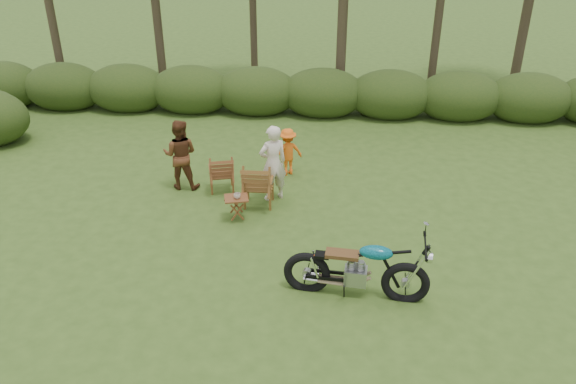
# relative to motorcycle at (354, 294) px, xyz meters

# --- Properties ---
(ground) EXTENTS (80.00, 80.00, 0.00)m
(ground) POSITION_rel_motorcycle_xyz_m (-0.76, -0.20, 0.00)
(ground) COLOR #324C19
(ground) RESTS_ON ground
(motorcycle) EXTENTS (2.30, 1.06, 1.27)m
(motorcycle) POSITION_rel_motorcycle_xyz_m (0.00, 0.00, 0.00)
(motorcycle) COLOR #0D95A9
(motorcycle) RESTS_ON ground
(lawn_chair_right) EXTENTS (0.68, 0.68, 0.99)m
(lawn_chair_right) POSITION_rel_motorcycle_xyz_m (-1.95, 2.92, 0.00)
(lawn_chair_right) COLOR brown
(lawn_chair_right) RESTS_ON ground
(lawn_chair_left) EXTENTS (0.72, 0.72, 0.86)m
(lawn_chair_left) POSITION_rel_motorcycle_xyz_m (-2.86, 3.54, 0.00)
(lawn_chair_left) COLOR brown
(lawn_chair_left) RESTS_ON ground
(side_table) EXTENTS (0.57, 0.51, 0.50)m
(side_table) POSITION_rel_motorcycle_xyz_m (-2.31, 2.26, 0.25)
(side_table) COLOR #5A2C16
(side_table) RESTS_ON ground
(cup) EXTENTS (0.14, 0.14, 0.11)m
(cup) POSITION_rel_motorcycle_xyz_m (-2.29, 2.23, 0.55)
(cup) COLOR #C0AF9E
(cup) RESTS_ON side_table
(adult_a) EXTENTS (0.73, 0.64, 1.68)m
(adult_a) POSITION_rel_motorcycle_xyz_m (-1.68, 3.22, 0.00)
(adult_a) COLOR beige
(adult_a) RESTS_ON ground
(adult_b) EXTENTS (0.77, 0.60, 1.59)m
(adult_b) POSITION_rel_motorcycle_xyz_m (-3.77, 3.61, 0.00)
(adult_b) COLOR #562E18
(adult_b) RESTS_ON ground
(child) EXTENTS (0.84, 0.71, 1.13)m
(child) POSITION_rel_motorcycle_xyz_m (-1.47, 4.48, 0.00)
(child) COLOR orange
(child) RESTS_ON ground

